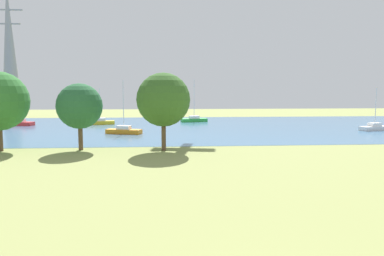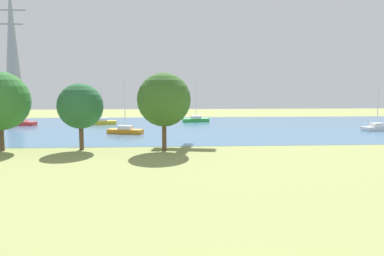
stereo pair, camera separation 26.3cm
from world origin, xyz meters
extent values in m
plane|color=#8C9351|center=(0.00, 22.00, 0.00)|extent=(160.00, 160.00, 0.00)
cube|color=teal|center=(0.00, 50.00, 0.01)|extent=(140.00, 40.00, 0.02)
cube|color=red|center=(-27.53, 54.29, 0.32)|extent=(5.01, 2.52, 0.60)
cube|color=white|center=(-27.53, 54.29, 0.87)|extent=(2.00, 1.47, 0.50)
cylinder|color=silver|center=(-27.53, 54.29, 4.09)|extent=(0.10, 0.10, 6.94)
cube|color=orange|center=(-8.87, 41.64, 0.32)|extent=(5.03, 2.85, 0.60)
cube|color=white|center=(-8.87, 41.64, 0.87)|extent=(2.04, 1.58, 0.50)
cylinder|color=silver|center=(-8.87, 41.64, 3.95)|extent=(0.10, 0.10, 6.66)
cube|color=white|center=(27.50, 43.23, 0.32)|extent=(5.03, 2.91, 0.60)
cube|color=white|center=(27.50, 43.23, 0.87)|extent=(2.05, 1.60, 0.50)
cylinder|color=silver|center=(27.50, 43.23, 3.48)|extent=(0.10, 0.10, 5.72)
cube|color=green|center=(2.04, 59.03, 0.32)|extent=(5.02, 2.57, 0.60)
cube|color=white|center=(2.04, 59.03, 0.87)|extent=(2.01, 1.49, 0.50)
cylinder|color=silver|center=(2.04, 59.03, 4.20)|extent=(0.10, 0.10, 7.16)
cube|color=yellow|center=(-14.43, 55.10, 0.32)|extent=(5.01, 2.51, 0.60)
cube|color=white|center=(-14.43, 55.10, 0.87)|extent=(2.00, 1.47, 0.50)
cylinder|color=silver|center=(-14.43, 55.10, 3.41)|extent=(0.10, 0.10, 5.59)
cylinder|color=brown|center=(-19.34, 28.42, 1.45)|extent=(0.44, 0.44, 2.90)
cylinder|color=brown|center=(-11.68, 28.64, 1.41)|extent=(0.44, 0.44, 2.81)
sphere|color=#265E35|center=(-11.68, 28.64, 4.39)|extent=(4.51, 4.51, 4.51)
cylinder|color=brown|center=(-3.39, 27.73, 1.59)|extent=(0.44, 0.44, 3.19)
sphere|color=#346025|center=(-3.39, 27.73, 5.04)|extent=(5.29, 5.29, 5.29)
cone|color=gray|center=(-37.66, 77.00, 14.58)|extent=(4.40, 4.40, 29.17)
cube|color=gray|center=(-37.66, 77.00, 23.33)|extent=(6.40, 0.30, 0.30)
cube|color=gray|center=(-37.66, 77.00, 20.33)|extent=(5.20, 0.30, 0.30)
camera|label=1|loc=(-3.15, -8.37, 6.10)|focal=34.33mm
camera|label=2|loc=(-2.89, -8.39, 6.10)|focal=34.33mm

